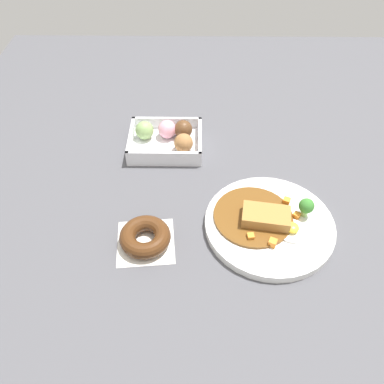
# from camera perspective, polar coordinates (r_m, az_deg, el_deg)

# --- Properties ---
(ground_plane) EXTENTS (1.60, 1.60, 0.00)m
(ground_plane) POSITION_cam_1_polar(r_m,az_deg,el_deg) (0.93, 7.42, 0.77)
(ground_plane) COLOR #4C4C51
(curry_plate) EXTENTS (0.27, 0.27, 0.06)m
(curry_plate) POSITION_cam_1_polar(r_m,az_deg,el_deg) (0.84, 11.07, -4.45)
(curry_plate) COLOR white
(curry_plate) RESTS_ON ground_plane
(donut_box) EXTENTS (0.18, 0.15, 0.06)m
(donut_box) POSITION_cam_1_polar(r_m,az_deg,el_deg) (1.02, -3.59, 7.79)
(donut_box) COLOR white
(donut_box) RESTS_ON ground_plane
(chocolate_ring_donut) EXTENTS (0.13, 0.13, 0.04)m
(chocolate_ring_donut) POSITION_cam_1_polar(r_m,az_deg,el_deg) (0.80, -6.83, -6.54)
(chocolate_ring_donut) COLOR white
(chocolate_ring_donut) RESTS_ON ground_plane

